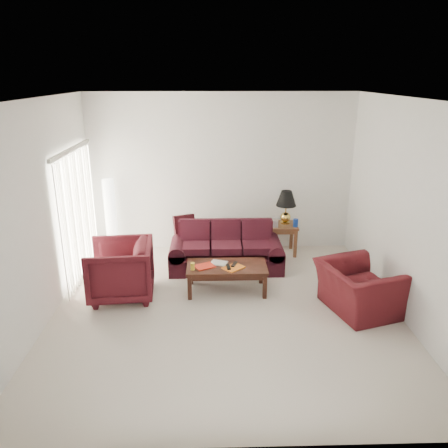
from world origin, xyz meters
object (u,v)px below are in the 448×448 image
(end_table, at_px, (282,239))
(floor_lamp, at_px, (111,217))
(armchair_right, at_px, (358,288))
(coffee_table, at_px, (227,278))
(sofa, at_px, (226,247))
(armchair_left, at_px, (120,270))

(end_table, bearing_deg, floor_lamp, 179.12)
(end_table, xyz_separation_m, armchair_right, (0.76, -2.20, 0.06))
(coffee_table, bearing_deg, sofa, 110.93)
(sofa, xyz_separation_m, end_table, (1.10, 0.69, -0.11))
(floor_lamp, height_order, armchair_left, floor_lamp)
(armchair_left, bearing_deg, armchair_right, 76.64)
(end_table, height_order, armchair_left, armchair_left)
(end_table, distance_m, armchair_left, 3.23)
(sofa, relative_size, armchair_right, 1.84)
(sofa, relative_size, end_table, 3.40)
(end_table, height_order, armchair_right, armchair_right)
(floor_lamp, bearing_deg, sofa, -18.99)
(armchair_left, xyz_separation_m, armchair_right, (3.51, -0.53, -0.09))
(end_table, height_order, floor_lamp, floor_lamp)
(floor_lamp, distance_m, armchair_right, 4.61)
(coffee_table, bearing_deg, floor_lamp, 165.43)
(floor_lamp, relative_size, coffee_table, 1.19)
(end_table, distance_m, floor_lamp, 3.28)
(sofa, bearing_deg, floor_lamp, 165.94)
(floor_lamp, bearing_deg, coffee_table, -36.70)
(end_table, relative_size, armchair_right, 0.54)
(floor_lamp, bearing_deg, armchair_right, -29.26)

